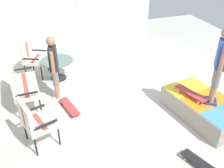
{
  "coord_description": "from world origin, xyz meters",
  "views": [
    {
      "loc": [
        -4.61,
        1.74,
        3.68
      ],
      "look_at": [
        -0.03,
        0.17,
        0.7
      ],
      "focal_mm": 40.86,
      "sensor_mm": 36.0,
      "label": 1
    }
  ],
  "objects": [
    {
      "name": "person_skater",
      "position": [
        -1.06,
        -1.72,
        1.44
      ],
      "size": [
        0.4,
        0.36,
        1.67
      ],
      "color": "navy",
      "rests_on": "skate_ramp"
    },
    {
      "name": "patio_table",
      "position": [
        1.84,
        1.15,
        0.4
      ],
      "size": [
        0.9,
        0.9,
        0.57
      ],
      "color": "black",
      "rests_on": "ground_plane"
    },
    {
      "name": "skate_ramp",
      "position": [
        -0.93,
        -1.71,
        0.23
      ],
      "size": [
        2.01,
        1.9,
        0.47
      ],
      "color": "gray",
      "rests_on": "ground_plane"
    },
    {
      "name": "ground_plane",
      "position": [
        0.0,
        0.0,
        -0.05
      ],
      "size": [
        12.0,
        12.0,
        0.1
      ],
      "primitive_type": "cube",
      "color": "beige"
    },
    {
      "name": "skateboard_spare",
      "position": [
        -2.18,
        -0.78,
        0.08
      ],
      "size": [
        0.82,
        0.46,
        0.1
      ],
      "color": "black",
      "rests_on": "ground_plane"
    },
    {
      "name": "patio_chair_near_house",
      "position": [
        2.3,
        1.79,
        0.61
      ],
      "size": [
        0.8,
        0.76,
        1.02
      ],
      "color": "black",
      "rests_on": "ground_plane"
    },
    {
      "name": "house_facade",
      "position": [
        3.8,
        0.49,
        1.38
      ],
      "size": [
        0.23,
        6.0,
        2.75
      ],
      "color": "silver",
      "rests_on": "ground_plane"
    },
    {
      "name": "patio_chair_by_wall",
      "position": [
        -0.64,
        1.94,
        0.61
      ],
      "size": [
        0.76,
        0.71,
        1.02
      ],
      "color": "black",
      "rests_on": "ground_plane"
    },
    {
      "name": "skateboard_on_ramp",
      "position": [
        -0.74,
        -1.43,
        0.55
      ],
      "size": [
        0.82,
        0.42,
        0.1
      ],
      "color": "#B23838",
      "rests_on": "skate_ramp"
    },
    {
      "name": "person_watching",
      "position": [
        0.88,
        1.31,
        0.94
      ],
      "size": [
        0.47,
        0.29,
        1.63
      ],
      "color": "silver",
      "rests_on": "ground_plane"
    },
    {
      "name": "skateboard_by_bench",
      "position": [
        0.28,
        1.13,
        0.08
      ],
      "size": [
        0.82,
        0.39,
        0.1
      ],
      "color": "#B23838",
      "rests_on": "ground_plane"
    },
    {
      "name": "patio_bench",
      "position": [
        0.87,
        2.14,
        0.62
      ],
      "size": [
        1.27,
        0.6,
        1.02
      ],
      "color": "black",
      "rests_on": "ground_plane"
    }
  ]
}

